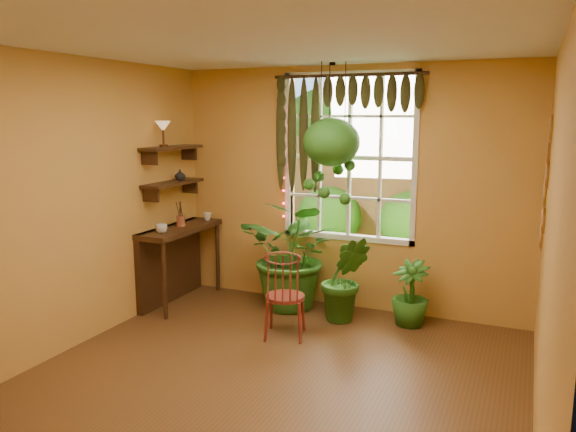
% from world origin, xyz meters
% --- Properties ---
extents(floor, '(4.50, 4.50, 0.00)m').
position_xyz_m(floor, '(0.00, 0.00, 0.00)').
color(floor, brown).
rests_on(floor, ground).
extents(ceiling, '(4.50, 4.50, 0.00)m').
position_xyz_m(ceiling, '(0.00, 0.00, 2.70)').
color(ceiling, silver).
rests_on(ceiling, wall_back).
extents(wall_back, '(4.00, 0.00, 4.00)m').
position_xyz_m(wall_back, '(0.00, 2.25, 1.35)').
color(wall_back, gold).
rests_on(wall_back, floor).
extents(wall_left, '(0.00, 4.50, 4.50)m').
position_xyz_m(wall_left, '(-2.00, 0.00, 1.35)').
color(wall_left, gold).
rests_on(wall_left, floor).
extents(wall_right, '(0.00, 4.50, 4.50)m').
position_xyz_m(wall_right, '(2.00, 0.00, 1.35)').
color(wall_right, gold).
rests_on(wall_right, floor).
extents(window, '(1.52, 0.10, 1.86)m').
position_xyz_m(window, '(0.00, 2.28, 1.70)').
color(window, white).
rests_on(window, wall_back).
extents(valance_vine, '(1.70, 0.12, 1.10)m').
position_xyz_m(valance_vine, '(-0.08, 2.16, 2.28)').
color(valance_vine, '#3E2510').
rests_on(valance_vine, window).
extents(string_lights, '(0.03, 0.03, 1.54)m').
position_xyz_m(string_lights, '(-0.76, 2.19, 1.75)').
color(string_lights, '#FF2633').
rests_on(string_lights, window).
extents(wall_plates, '(0.04, 0.32, 1.10)m').
position_xyz_m(wall_plates, '(1.98, 1.79, 1.55)').
color(wall_plates, beige).
rests_on(wall_plates, wall_right).
extents(counter_ledge, '(0.40, 1.20, 0.90)m').
position_xyz_m(counter_ledge, '(-1.91, 1.60, 0.55)').
color(counter_ledge, '#3E2510').
rests_on(counter_ledge, floor).
extents(shelf_lower, '(0.25, 0.90, 0.04)m').
position_xyz_m(shelf_lower, '(-1.88, 1.60, 1.40)').
color(shelf_lower, '#3E2510').
rests_on(shelf_lower, wall_left).
extents(shelf_upper, '(0.25, 0.90, 0.04)m').
position_xyz_m(shelf_upper, '(-1.88, 1.60, 1.80)').
color(shelf_upper, '#3E2510').
rests_on(shelf_upper, wall_left).
extents(backyard, '(14.00, 10.00, 12.00)m').
position_xyz_m(backyard, '(0.24, 6.87, 1.28)').
color(backyard, '#2A5A19').
rests_on(backyard, ground).
extents(windsor_chair, '(0.48, 0.50, 1.04)m').
position_xyz_m(windsor_chair, '(-0.26, 1.10, 0.30)').
color(windsor_chair, maroon).
rests_on(windsor_chair, floor).
extents(potted_plant_left, '(1.20, 1.06, 1.26)m').
position_xyz_m(potted_plant_left, '(-0.51, 1.93, 0.63)').
color(potted_plant_left, '#215115').
rests_on(potted_plant_left, floor).
extents(potted_plant_mid, '(0.62, 0.56, 0.93)m').
position_xyz_m(potted_plant_mid, '(0.14, 1.77, 0.46)').
color(potted_plant_mid, '#215115').
rests_on(potted_plant_mid, floor).
extents(potted_plant_right, '(0.48, 0.48, 0.69)m').
position_xyz_m(potted_plant_right, '(0.80, 1.93, 0.34)').
color(potted_plant_right, '#215115').
rests_on(potted_plant_right, floor).
extents(hanging_basket, '(0.60, 0.60, 1.48)m').
position_xyz_m(hanging_basket, '(-0.09, 1.93, 1.82)').
color(hanging_basket, black).
rests_on(hanging_basket, ceiling).
extents(cup_a, '(0.17, 0.17, 0.10)m').
position_xyz_m(cup_a, '(-1.78, 1.22, 0.95)').
color(cup_a, silver).
rests_on(cup_a, counter_ledge).
extents(cup_b, '(0.12, 0.12, 0.09)m').
position_xyz_m(cup_b, '(-1.72, 2.06, 0.95)').
color(cup_b, beige).
rests_on(cup_b, counter_ledge).
extents(brush_jar, '(0.10, 0.10, 0.37)m').
position_xyz_m(brush_jar, '(-1.80, 1.62, 1.04)').
color(brush_jar, '#97482B').
rests_on(brush_jar, counter_ledge).
extents(shelf_vase, '(0.14, 0.14, 0.13)m').
position_xyz_m(shelf_vase, '(-1.87, 1.73, 1.48)').
color(shelf_vase, '#B2AD99').
rests_on(shelf_vase, shelf_lower).
extents(tiffany_lamp, '(0.17, 0.17, 0.28)m').
position_xyz_m(tiffany_lamp, '(-1.86, 1.43, 2.02)').
color(tiffany_lamp, '#593119').
rests_on(tiffany_lamp, shelf_upper).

